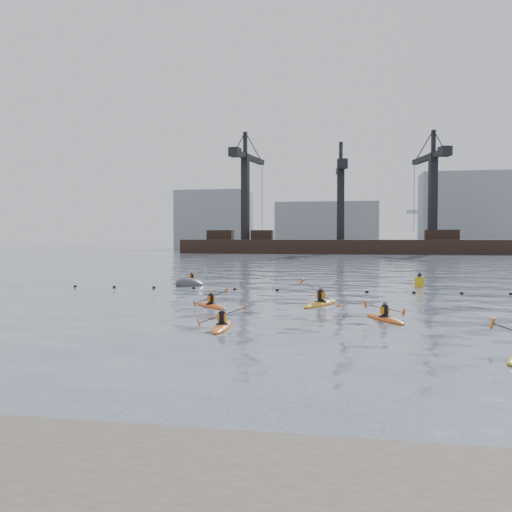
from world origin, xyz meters
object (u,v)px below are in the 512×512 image
object	(u,v)px
kayaker_2	(211,305)
nav_buoy	(419,282)
kayaker_3	(321,303)
kayaker_4	(385,318)
mooring_buoy	(191,286)
kayaker_0	(222,326)
kayaker_5	(192,281)

from	to	relation	value
kayaker_2	nav_buoy	distance (m)	18.50
kayaker_3	kayaker_4	xyz separation A→B (m)	(3.11, -4.79, -0.02)
mooring_buoy	kayaker_3	bearing A→B (deg)	-43.36
kayaker_0	nav_buoy	distance (m)	22.60
kayaker_5	nav_buoy	bearing A→B (deg)	-51.32
kayaker_5	mooring_buoy	distance (m)	3.58
kayaker_2	mooring_buoy	size ratio (longest dim) A/B	1.10
nav_buoy	kayaker_5	bearing A→B (deg)	176.68
kayaker_2	kayaker_4	xyz separation A→B (m)	(8.74, -2.99, 0.00)
kayaker_4	nav_buoy	size ratio (longest dim) A/B	2.37
kayaker_2	nav_buoy	bearing A→B (deg)	5.55
kayaker_0	kayaker_5	world-z (taller)	kayaker_0
kayaker_3	kayaker_2	bearing A→B (deg)	-139.26
kayaker_2	kayaker_3	size ratio (longest dim) A/B	0.71
kayaker_3	kayaker_5	distance (m)	17.38
kayaker_0	kayaker_5	xyz separation A→B (m)	(-7.84, 21.32, 0.00)
kayaker_4	kayaker_5	distance (m)	23.04
kayaker_2	mooring_buoy	distance (m)	12.47
kayaker_4	kayaker_5	world-z (taller)	kayaker_5
kayaker_0	kayaker_2	bearing A→B (deg)	105.28
mooring_buoy	kayaker_2	bearing A→B (deg)	-67.86
kayaker_4	mooring_buoy	xyz separation A→B (m)	(-13.43, 14.54, -0.09)
kayaker_2	kayaker_3	xyz separation A→B (m)	(5.63, 1.79, 0.02)
kayaker_5	kayaker_0	bearing A→B (deg)	-117.80
kayaker_4	nav_buoy	world-z (taller)	nav_buoy
kayaker_0	kayaker_4	bearing A→B (deg)	23.27
kayaker_2	kayaker_5	distance (m)	16.03
kayaker_0	mooring_buoy	world-z (taller)	kayaker_0
kayaker_2	kayaker_5	world-z (taller)	kayaker_5
kayaker_0	kayaker_5	distance (m)	22.72
kayaker_0	kayaker_3	distance (m)	8.83
kayaker_3	mooring_buoy	world-z (taller)	kayaker_3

